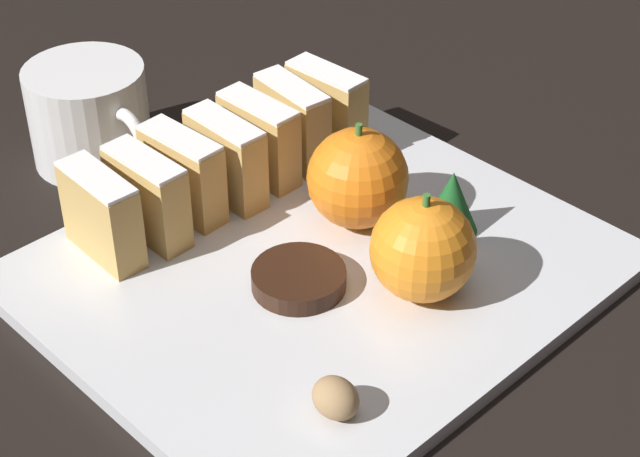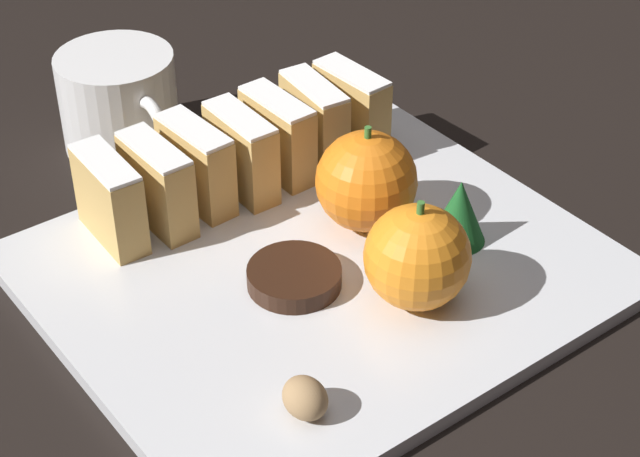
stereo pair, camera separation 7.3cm
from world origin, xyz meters
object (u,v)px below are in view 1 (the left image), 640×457
(coffee_mug, at_px, (90,115))
(orange_near, at_px, (423,249))
(orange_far, at_px, (358,178))
(walnut, at_px, (336,398))
(chocolate_cookie, at_px, (299,279))

(coffee_mug, bearing_deg, orange_near, 9.61)
(orange_far, xyz_separation_m, walnut, (0.13, -0.15, -0.02))
(orange_near, xyz_separation_m, orange_far, (-0.09, 0.03, 0.00))
(orange_near, distance_m, walnut, 0.13)
(orange_far, height_order, coffee_mug, orange_far)
(orange_far, relative_size, chocolate_cookie, 1.27)
(coffee_mug, bearing_deg, chocolate_cookie, -0.75)
(orange_near, xyz_separation_m, coffee_mug, (-0.31, -0.05, -0.01))
(orange_near, bearing_deg, walnut, -71.61)
(orange_far, height_order, walnut, orange_far)
(chocolate_cookie, bearing_deg, coffee_mug, 179.25)
(orange_far, bearing_deg, orange_near, -17.76)
(walnut, bearing_deg, orange_near, 108.39)
(orange_near, xyz_separation_m, chocolate_cookie, (-0.06, -0.06, -0.03))
(orange_near, height_order, orange_far, orange_far)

